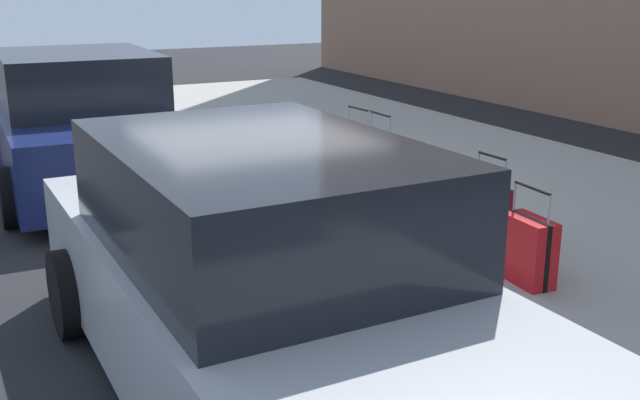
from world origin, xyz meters
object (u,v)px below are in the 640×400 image
Objects in this scene: suitcase_silver_4 at (379,173)px; suitcase_olive_5 at (357,166)px; suitcase_black_2 at (452,208)px; fire_hydrant at (320,146)px; parked_car_silver_0 at (261,282)px; bollard_post at (281,138)px; suitcase_maroon_1 at (488,223)px; suitcase_red_0 at (528,250)px; suitcase_navy_3 at (409,195)px; parked_car_navy_1 at (82,125)px.

suitcase_silver_4 is 1.03× the size of suitcase_olive_5.
suitcase_black_2 is 1.11× the size of fire_hydrant.
suitcase_silver_4 is at bearing 177.78° from fire_hydrant.
bollard_post is at bearing -25.86° from parked_car_silver_0.
fire_hydrant is (3.13, 0.00, 0.07)m from suitcase_maroon_1.
fire_hydrant is at bearing -2.22° from suitcase_silver_4.
suitcase_navy_3 reaches higher than suitcase_red_0.
parked_car_silver_0 is (-0.95, 2.52, 0.28)m from suitcase_maroon_1.
suitcase_maroon_1 is at bearing -69.28° from parked_car_silver_0.
suitcase_olive_5 is at bearing 0.95° from suitcase_black_2.
parked_car_navy_1 reaches higher than suitcase_silver_4.
suitcase_navy_3 is (1.69, -0.01, 0.03)m from suitcase_red_0.
suitcase_olive_5 is (2.81, -0.07, 0.08)m from suitcase_red_0.
parked_car_silver_0 reaches higher than suitcase_maroon_1.
fire_hydrant is at bearing -120.57° from parked_car_navy_1.
suitcase_olive_5 reaches higher than suitcase_maroon_1.
bollard_post is at bearing 3.15° from suitcase_black_2.
suitcase_silver_4 is at bearing -140.03° from parked_car_navy_1.
suitcase_black_2 is 3.38m from bollard_post.
parked_car_navy_1 is at bearing 73.72° from bollard_post.
suitcase_maroon_1 is 0.56m from suitcase_black_2.
suitcase_black_2 is 1.13m from suitcase_silver_4.
fire_hydrant is at bearing -31.62° from parked_car_silver_0.
suitcase_silver_4 is at bearing 0.70° from suitcase_navy_3.
suitcase_navy_3 is (1.13, 0.05, -0.03)m from suitcase_maroon_1.
parked_car_silver_0 is (-4.88, 2.36, 0.24)m from bollard_post.
suitcase_black_2 is 1.13× the size of bollard_post.
suitcase_red_0 is 1.07× the size of bollard_post.
suitcase_navy_3 is 0.86× the size of suitcase_olive_5.
suitcase_olive_5 is at bearing -1.41° from suitcase_red_0.
bollard_post is at bearing 10.69° from fire_hydrant.
suitcase_olive_5 is 1.69m from bollard_post.
suitcase_silver_4 is at bearing -42.99° from parked_car_silver_0.
suitcase_olive_5 is at bearing -0.09° from suitcase_maroon_1.
parked_car_silver_0 is at bearing 120.61° from suitcase_black_2.
suitcase_black_2 is 1.68m from suitcase_olive_5.
suitcase_silver_4 reaches higher than suitcase_maroon_1.
suitcase_red_0 is at bearing -154.68° from parked_car_navy_1.
parked_car_navy_1 is (3.49, 2.46, 0.33)m from suitcase_navy_3.
suitcase_red_0 is 0.86× the size of suitcase_maroon_1.
suitcase_red_0 is 0.18× the size of parked_car_navy_1.
suitcase_navy_3 is 3.24m from parked_car_silver_0.
suitcase_olive_5 reaches higher than bollard_post.
parked_car_silver_0 reaches higher than fire_hydrant.
suitcase_maroon_1 is at bearing 176.75° from suitcase_black_2.
suitcase_black_2 is at bearing -171.58° from suitcase_navy_3.
fire_hydrant is at bearing 0.79° from suitcase_black_2.
fire_hydrant is at bearing 0.47° from suitcase_olive_5.
parked_car_silver_0 is (-2.64, 2.46, 0.22)m from suitcase_silver_4.
parked_car_silver_0 reaches higher than bollard_post.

